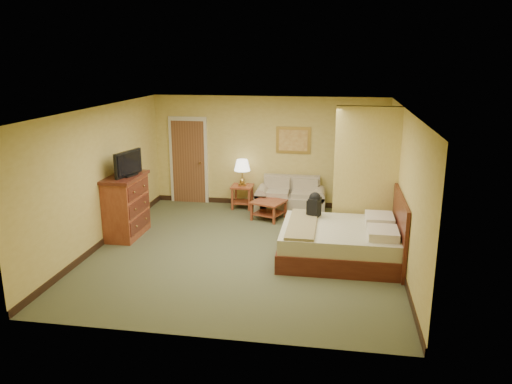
% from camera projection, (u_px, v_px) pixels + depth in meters
% --- Properties ---
extents(floor, '(6.00, 6.00, 0.00)m').
position_uv_depth(floor, '(246.00, 251.00, 9.24)').
color(floor, '#4C5034').
rests_on(floor, ground).
extents(ceiling, '(6.00, 6.00, 0.00)m').
position_uv_depth(ceiling, '(245.00, 109.00, 8.55)').
color(ceiling, white).
rests_on(ceiling, back_wall).
extents(back_wall, '(5.50, 0.02, 2.60)m').
position_uv_depth(back_wall, '(268.00, 152.00, 11.75)').
color(back_wall, '#CFB658').
rests_on(back_wall, floor).
extents(left_wall, '(0.02, 6.00, 2.60)m').
position_uv_depth(left_wall, '(101.00, 177.00, 9.33)').
color(left_wall, '#CFB658').
rests_on(left_wall, floor).
extents(right_wall, '(0.02, 6.00, 2.60)m').
position_uv_depth(right_wall, '(404.00, 189.00, 8.46)').
color(right_wall, '#CFB658').
rests_on(right_wall, floor).
extents(partition, '(1.20, 0.15, 2.60)m').
position_uv_depth(partition, '(366.00, 175.00, 9.44)').
color(partition, '#CFB658').
rests_on(partition, floor).
extents(door, '(0.94, 0.16, 2.10)m').
position_uv_depth(door, '(189.00, 161.00, 12.09)').
color(door, beige).
rests_on(door, floor).
extents(baseboard, '(5.50, 0.02, 0.12)m').
position_uv_depth(baseboard, '(268.00, 203.00, 12.07)').
color(baseboard, black).
rests_on(baseboard, floor).
extents(loveseat, '(1.59, 0.74, 0.81)m').
position_uv_depth(loveseat, '(291.00, 200.00, 11.52)').
color(loveseat, tan).
rests_on(loveseat, floor).
extents(side_table, '(0.50, 0.50, 0.55)m').
position_uv_depth(side_table, '(242.00, 193.00, 11.75)').
color(side_table, maroon).
rests_on(side_table, floor).
extents(table_lamp, '(0.37, 0.37, 0.62)m').
position_uv_depth(table_lamp, '(242.00, 166.00, 11.58)').
color(table_lamp, '#A5843C').
rests_on(table_lamp, side_table).
extents(coffee_table, '(0.83, 0.83, 0.41)m').
position_uv_depth(coffee_table, '(269.00, 206.00, 10.96)').
color(coffee_table, maroon).
rests_on(coffee_table, floor).
extents(wall_picture, '(0.80, 0.04, 0.62)m').
position_uv_depth(wall_picture, '(293.00, 140.00, 11.56)').
color(wall_picture, '#B78E3F').
rests_on(wall_picture, back_wall).
extents(dresser, '(0.61, 1.16, 1.24)m').
position_uv_depth(dresser, '(126.00, 206.00, 9.85)').
color(dresser, maroon).
rests_on(dresser, floor).
extents(tv, '(0.27, 0.79, 0.49)m').
position_uv_depth(tv, '(128.00, 164.00, 9.61)').
color(tv, black).
rests_on(tv, dresser).
extents(bed, '(2.18, 1.85, 1.20)m').
position_uv_depth(bed, '(346.00, 242.00, 8.77)').
color(bed, '#471910').
rests_on(bed, floor).
extents(backpack, '(0.25, 0.31, 0.47)m').
position_uv_depth(backpack, '(315.00, 204.00, 9.25)').
color(backpack, black).
rests_on(backpack, bed).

